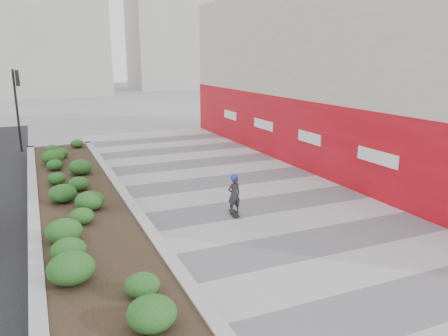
# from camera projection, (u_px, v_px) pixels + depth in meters

# --- Properties ---
(ground) EXTENTS (160.00, 160.00, 0.00)m
(ground) POSITION_uv_depth(u_px,v_px,m) (363.00, 272.00, 10.03)
(ground) COLOR gray
(ground) RESTS_ON ground
(walkway) EXTENTS (8.00, 36.00, 0.01)m
(walkway) POSITION_uv_depth(u_px,v_px,m) (292.00, 226.00, 12.69)
(walkway) COLOR #A8A8AD
(walkway) RESTS_ON ground
(building) EXTENTS (6.04, 24.08, 8.00)m
(building) POSITION_uv_depth(u_px,v_px,m) (356.00, 75.00, 19.73)
(building) COLOR #BEB0A2
(building) RESTS_ON ground
(planter) EXTENTS (3.00, 18.00, 0.90)m
(planter) POSITION_uv_depth(u_px,v_px,m) (79.00, 197.00, 13.99)
(planter) COLOR #9E9EA0
(planter) RESTS_ON ground
(traffic_signal_near) EXTENTS (0.33, 0.28, 4.20)m
(traffic_signal_near) POSITION_uv_depth(u_px,v_px,m) (17.00, 98.00, 22.05)
(traffic_signal_near) COLOR black
(traffic_signal_near) RESTS_ON ground
(distant_bldg_north_l) EXTENTS (16.00, 12.00, 20.00)m
(distant_bldg_north_l) POSITION_uv_depth(u_px,v_px,m) (36.00, 14.00, 54.39)
(distant_bldg_north_l) COLOR #ADAAA3
(distant_bldg_north_l) RESTS_ON ground
(distant_bldg_north_r) EXTENTS (14.00, 10.00, 24.00)m
(distant_bldg_north_r) POSITION_uv_depth(u_px,v_px,m) (176.00, 8.00, 66.12)
(distant_bldg_north_r) COLOR #ADAAA3
(distant_bldg_north_r) RESTS_ON ground
(manhole_cover) EXTENTS (0.44, 0.44, 0.01)m
(manhole_cover) POSITION_uv_depth(u_px,v_px,m) (307.00, 224.00, 12.89)
(manhole_cover) COLOR #595654
(manhole_cover) RESTS_ON ground
(skateboarder) EXTENTS (0.46, 0.75, 1.34)m
(skateboarder) POSITION_uv_depth(u_px,v_px,m) (234.00, 194.00, 13.45)
(skateboarder) COLOR beige
(skateboarder) RESTS_ON ground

